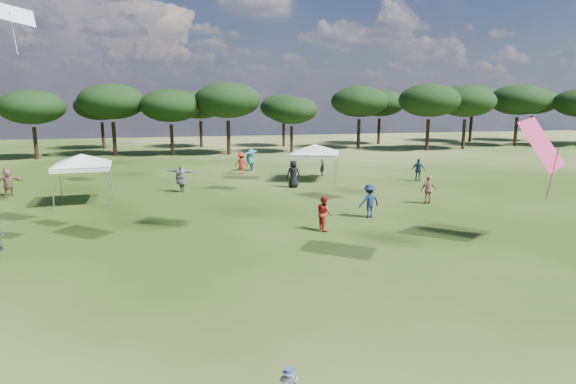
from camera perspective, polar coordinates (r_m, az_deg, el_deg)
The scene contains 5 objects.
tree_line at distance 54.46m, azimuth -8.44°, elevation 10.46°, with size 108.78×17.63×7.77m.
tent_left at distance 29.07m, azimuth -23.30°, elevation 3.93°, with size 5.97×5.97×3.11m.
tent_right at distance 34.62m, azimuth 3.19°, elevation 5.46°, with size 6.16×6.16×2.91m.
toddler at distance 10.30m, azimuth 0.13°, elevation -21.62°, with size 0.41×0.45×0.56m.
festival_crowd at distance 31.00m, azimuth -9.30°, elevation 1.69°, with size 30.36×20.57×1.92m.
Camera 1 is at (-2.13, -6.86, 5.79)m, focal length 30.00 mm.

